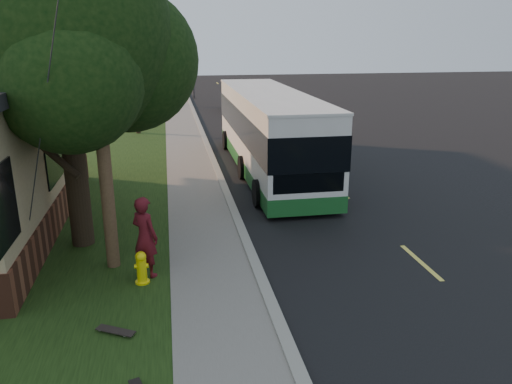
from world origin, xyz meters
TOP-DOWN VIEW (x-y plane):
  - ground at (0.00, 0.00)m, footprint 120.00×120.00m
  - road at (4.00, 10.00)m, footprint 8.00×80.00m
  - curb at (0.00, 10.00)m, footprint 0.25×80.00m
  - sidewalk at (-1.00, 10.00)m, footprint 2.00×80.00m
  - grass_verge at (-4.50, 10.00)m, footprint 5.00×80.00m
  - fire_hydrant at (-2.60, 0.00)m, footprint 0.32×0.32m
  - utility_pole at (-3.31, 0.99)m, footprint 2.86×3.21m
  - leafy_tree at (-4.17, 2.65)m, footprint 6.30×6.00m
  - bare_tree_near at (-3.50, 18.00)m, footprint 1.38×1.21m
  - bare_tree_far at (-3.00, 30.00)m, footprint 1.38×1.21m
  - traffic_signal at (0.50, 34.00)m, footprint 0.18×0.22m
  - transit_bus at (2.07, 9.04)m, footprint 2.70×11.71m
  - skateboarder at (-2.50, 0.36)m, footprint 0.80×0.78m
  - skateboard_spare at (-3.01, -1.92)m, footprint 0.75×0.53m
  - distant_car at (3.26, 26.16)m, footprint 2.02×4.37m

SIDE VIEW (x-z plane):
  - ground at x=0.00m, z-range 0.00..0.00m
  - road at x=4.00m, z-range 0.00..0.01m
  - grass_verge at x=-4.50m, z-range 0.00..0.07m
  - sidewalk at x=-1.00m, z-range 0.00..0.08m
  - curb at x=0.00m, z-range 0.00..0.12m
  - skateboard_spare at x=-3.01m, z-range 0.09..0.16m
  - fire_hydrant at x=-2.60m, z-range 0.06..0.80m
  - distant_car at x=3.26m, z-range 0.00..1.45m
  - skateboarder at x=-2.50m, z-range 0.07..1.93m
  - transit_bus at x=2.07m, z-range 0.10..3.27m
  - bare_tree_far at x=-3.00m, z-range -0.01..4.02m
  - bare_tree_near at x=-3.50m, z-range 0.00..4.30m
  - traffic_signal at x=0.50m, z-range 0.41..5.91m
  - utility_pole at x=-3.31m, z-range 0.10..9.17m
  - leafy_tree at x=-4.17m, z-range 1.27..9.07m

